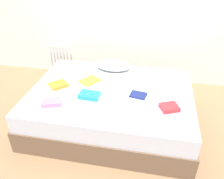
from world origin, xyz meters
TOP-DOWN VIEW (x-y plane):
  - ground_plane at (0.00, 0.00)m, footprint 8.00×8.00m
  - bed at (0.00, 0.00)m, footprint 2.00×1.50m
  - radiator at (-1.18, 1.20)m, footprint 0.41×0.04m
  - pillow at (-0.08, 0.55)m, footprint 0.48×0.28m
  - textbook_white at (0.10, -0.29)m, footprint 0.28×0.26m
  - textbook_navy at (0.34, -0.06)m, footprint 0.21×0.18m
  - textbook_yellow at (-0.32, 0.16)m, footprint 0.29×0.30m
  - textbook_pink at (-0.60, -0.42)m, footprint 0.25×0.21m
  - textbook_teal at (-0.22, -0.20)m, footprint 0.25×0.17m
  - textbook_red at (0.69, -0.26)m, footprint 0.24×0.22m
  - textbook_orange at (-0.68, -0.03)m, footprint 0.28×0.28m

SIDE VIEW (x-z plane):
  - ground_plane at x=0.00m, z-range 0.00..0.00m
  - bed at x=0.00m, z-range 0.00..0.50m
  - radiator at x=-1.18m, z-range 0.09..0.55m
  - textbook_navy at x=0.34m, z-range 0.50..0.52m
  - textbook_yellow at x=-0.32m, z-range 0.50..0.53m
  - textbook_orange at x=-0.68m, z-range 0.50..0.54m
  - textbook_white at x=0.10m, z-range 0.50..0.54m
  - textbook_red at x=0.69m, z-range 0.50..0.55m
  - textbook_pink at x=-0.60m, z-range 0.50..0.55m
  - textbook_teal at x=-0.22m, z-range 0.50..0.55m
  - pillow at x=-0.08m, z-range 0.50..0.63m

